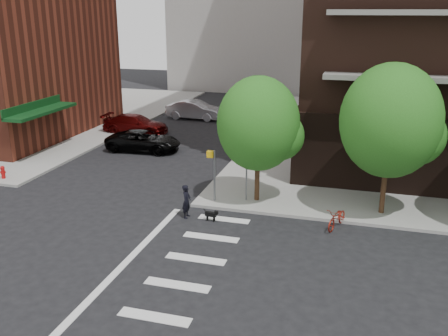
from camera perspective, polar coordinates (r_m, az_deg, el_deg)
ground at (r=19.33m, az=-13.85°, el=-11.61°), size 120.00×120.00×0.00m
crosswalk at (r=18.43m, az=-7.71°, el=-12.76°), size 3.85×13.00×0.01m
tree_a at (r=24.04m, az=3.95°, el=5.06°), size 4.00×4.00×5.90m
tree_b at (r=23.47m, az=18.50°, el=5.12°), size 4.50×4.50×6.65m
pedestrian_signal at (r=24.47m, az=-0.30°, el=0.01°), size 2.18×0.67×2.60m
fire_hydrant at (r=30.76m, az=-23.95°, el=-0.37°), size 0.24×0.24×0.73m
parked_car_black at (r=34.49m, az=-9.20°, el=3.07°), size 2.55×5.14×1.40m
parked_car_maroon at (r=39.52m, az=-10.07°, el=4.96°), size 2.29×5.20×1.49m
parked_car_silver at (r=44.18m, az=-3.34°, el=6.65°), size 1.97×5.08×1.65m
scooter at (r=22.76m, az=12.80°, el=-5.58°), size 1.16×1.89×0.94m
dog_walker at (r=23.22m, az=-4.30°, el=-3.81°), size 0.58×0.39×1.59m
dog at (r=22.93m, az=-1.45°, el=-5.30°), size 0.63×0.23×0.53m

